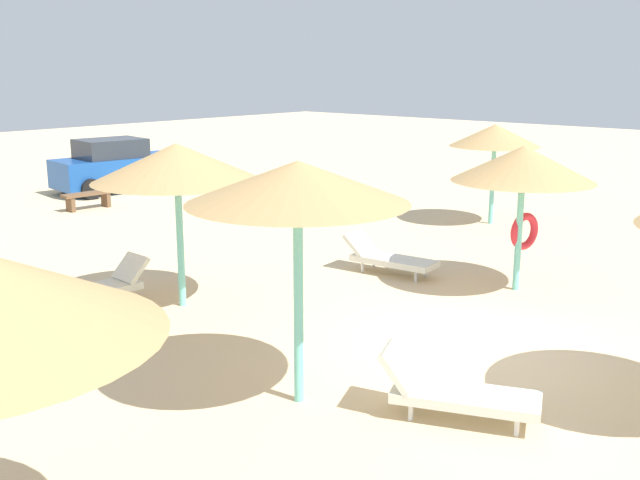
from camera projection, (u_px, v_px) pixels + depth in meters
The scene contains 10 objects.
ground_plane at pixel (475, 352), 10.72m from camera, with size 80.00×80.00×0.00m, color beige.
parasol_1 at pixel (177, 163), 12.24m from camera, with size 2.82×2.82×2.80m.
parasol_4 at pixel (298, 183), 8.56m from camera, with size 2.64×2.64×2.98m.
parasol_5 at pixel (523, 165), 13.19m from camera, with size 2.55×2.55×2.66m.
parasol_6 at pixel (495, 136), 18.89m from camera, with size 2.31×2.31×2.58m.
lounger_1 at pixel (98, 288), 12.73m from camera, with size 1.89×0.72×0.77m.
lounger_4 at pixel (454, 392), 8.66m from camera, with size 1.32×1.95×0.81m.
lounger_5 at pixel (388, 258), 14.70m from camera, with size 0.84×1.94×0.75m.
bench_0 at pixel (88, 197), 21.24m from camera, with size 1.52×0.49×0.49m.
parked_car at pixel (116, 166), 24.17m from camera, with size 4.18×2.39×1.72m.
Camera 1 is at (-9.03, -4.97, 4.05)m, focal length 41.68 mm.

